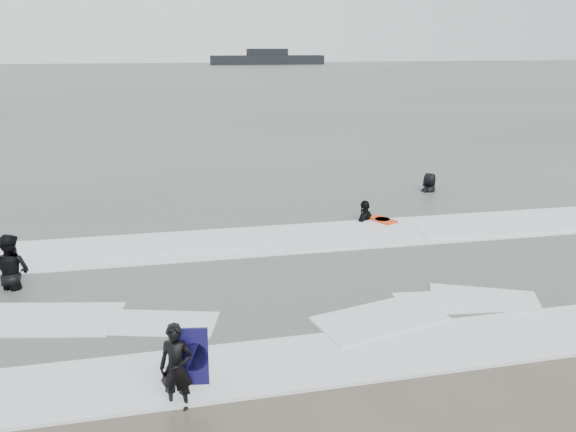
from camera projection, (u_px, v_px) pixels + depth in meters
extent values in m
plane|color=brown|center=(338.00, 342.00, 11.13)|extent=(320.00, 320.00, 0.00)
plane|color=#47544C|center=(191.00, 81.00, 86.01)|extent=(320.00, 320.00, 0.00)
imported|color=black|center=(179.00, 407.00, 9.14)|extent=(0.63, 0.51, 1.51)
imported|color=black|center=(14.00, 288.00, 13.55)|extent=(1.16, 1.05, 1.94)
imported|color=black|center=(365.00, 221.00, 18.64)|extent=(1.10, 1.10, 1.87)
imported|color=black|center=(429.00, 193.00, 22.20)|extent=(1.13, 1.07, 1.94)
cube|color=white|center=(347.00, 356.00, 10.56)|extent=(30.03, 2.32, 0.07)
cube|color=white|center=(281.00, 240.00, 16.73)|extent=(30.00, 2.60, 0.09)
cube|color=black|center=(267.00, 60.00, 148.56)|extent=(29.86, 5.33, 2.35)
cube|color=black|center=(267.00, 52.00, 147.96)|extent=(10.66, 3.20, 1.71)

